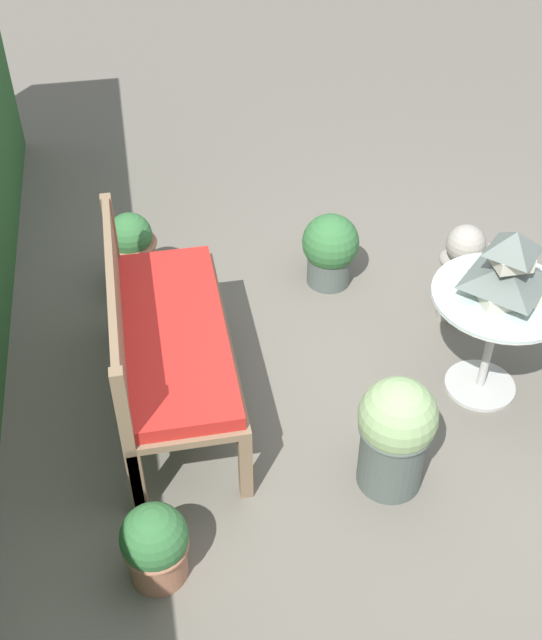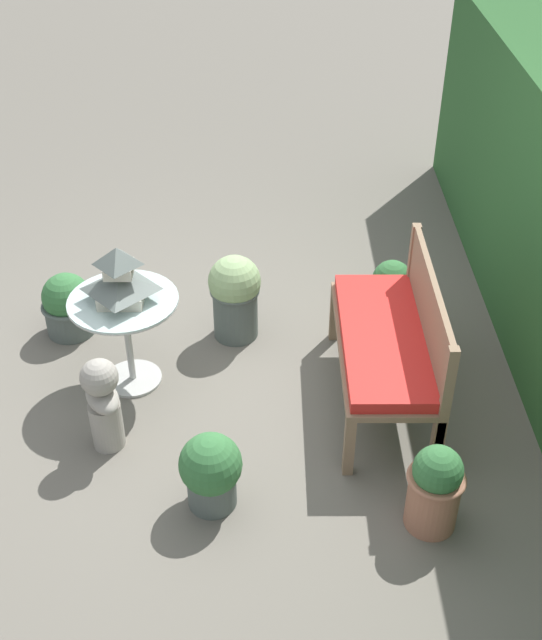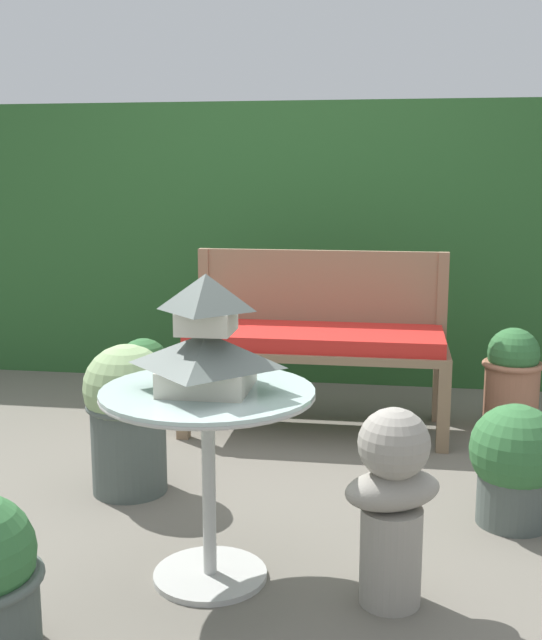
{
  "view_description": "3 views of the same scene",
  "coord_description": "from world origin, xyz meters",
  "px_view_note": "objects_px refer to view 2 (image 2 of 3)",
  "views": [
    {
      "loc": [
        -2.72,
        1.04,
        3.13
      ],
      "look_at": [
        0.04,
        0.53,
        0.65
      ],
      "focal_mm": 45.0,
      "sensor_mm": 36.0,
      "label": 1
    },
    {
      "loc": [
        4.07,
        0.28,
        3.45
      ],
      "look_at": [
        0.01,
        0.29,
        0.47
      ],
      "focal_mm": 45.0,
      "sensor_mm": 36.0,
      "label": 2
    },
    {
      "loc": [
        0.61,
        -3.01,
        1.33
      ],
      "look_at": [
        0.07,
        0.44,
        0.67
      ],
      "focal_mm": 45.0,
      "sensor_mm": 36.0,
      "label": 3
    }
  ],
  "objects_px": {
    "potted_plant_patio_mid": "(391,286)",
    "garden_bust": "(103,401)",
    "pagoda_birdhouse": "(120,278)",
    "potted_plant_bench_left": "(211,471)",
    "potted_plant_bench_right": "(435,487)",
    "patio_table": "(125,318)",
    "potted_plant_hedge_corner": "(235,295)",
    "potted_plant_path_edge": "(68,305)",
    "garden_bench": "(383,343)"
  },
  "relations": [
    {
      "from": "garden_bench",
      "to": "patio_table",
      "type": "bearing_deg",
      "value": -96.57
    },
    {
      "from": "pagoda_birdhouse",
      "to": "patio_table",
      "type": "bearing_deg",
      "value": -88.21
    },
    {
      "from": "patio_table",
      "to": "pagoda_birdhouse",
      "type": "bearing_deg",
      "value": 91.79
    },
    {
      "from": "potted_plant_path_edge",
      "to": "garden_bust",
      "type": "bearing_deg",
      "value": 21.72
    },
    {
      "from": "potted_plant_bench_right",
      "to": "potted_plant_bench_left",
      "type": "xyz_separation_m",
      "value": [
        -0.15,
        -1.18,
        -0.03
      ]
    },
    {
      "from": "potted_plant_patio_mid",
      "to": "potted_plant_hedge_corner",
      "type": "distance_m",
      "value": 1.17
    },
    {
      "from": "potted_plant_path_edge",
      "to": "potted_plant_bench_right",
      "type": "distance_m",
      "value": 2.86
    },
    {
      "from": "patio_table",
      "to": "potted_plant_bench_left",
      "type": "relative_size",
      "value": 1.47
    },
    {
      "from": "potted_plant_path_edge",
      "to": "potted_plant_bench_left",
      "type": "height_order",
      "value": "potted_plant_bench_left"
    },
    {
      "from": "potted_plant_hedge_corner",
      "to": "garden_bust",
      "type": "bearing_deg",
      "value": -33.65
    },
    {
      "from": "garden_bench",
      "to": "potted_plant_patio_mid",
      "type": "distance_m",
      "value": 1.03
    },
    {
      "from": "garden_bench",
      "to": "potted_plant_bench_left",
      "type": "xyz_separation_m",
      "value": [
        0.86,
        -1.01,
        -0.21
      ]
    },
    {
      "from": "garden_bench",
      "to": "garden_bust",
      "type": "xyz_separation_m",
      "value": [
        0.4,
        -1.66,
        -0.11
      ]
    },
    {
      "from": "potted_plant_bench_right",
      "to": "patio_table",
      "type": "bearing_deg",
      "value": -123.96
    },
    {
      "from": "patio_table",
      "to": "potted_plant_bench_right",
      "type": "relative_size",
      "value": 1.29
    },
    {
      "from": "patio_table",
      "to": "potted_plant_hedge_corner",
      "type": "distance_m",
      "value": 0.85
    },
    {
      "from": "pagoda_birdhouse",
      "to": "potted_plant_bench_right",
      "type": "distance_m",
      "value": 2.19
    },
    {
      "from": "garden_bust",
      "to": "potted_plant_patio_mid",
      "type": "xyz_separation_m",
      "value": [
        -1.39,
        1.85,
        -0.13
      ]
    },
    {
      "from": "pagoda_birdhouse",
      "to": "potted_plant_path_edge",
      "type": "height_order",
      "value": "pagoda_birdhouse"
    },
    {
      "from": "pagoda_birdhouse",
      "to": "potted_plant_bench_left",
      "type": "height_order",
      "value": "pagoda_birdhouse"
    },
    {
      "from": "pagoda_birdhouse",
      "to": "garden_bust",
      "type": "relative_size",
      "value": 0.59
    },
    {
      "from": "potted_plant_hedge_corner",
      "to": "potted_plant_bench_left",
      "type": "xyz_separation_m",
      "value": [
        1.54,
        -0.08,
        -0.09
      ]
    },
    {
      "from": "potted_plant_path_edge",
      "to": "potted_plant_hedge_corner",
      "type": "bearing_deg",
      "value": 88.1
    },
    {
      "from": "patio_table",
      "to": "garden_bust",
      "type": "height_order",
      "value": "patio_table"
    },
    {
      "from": "pagoda_birdhouse",
      "to": "potted_plant_hedge_corner",
      "type": "distance_m",
      "value": 0.95
    },
    {
      "from": "pagoda_birdhouse",
      "to": "potted_plant_bench_left",
      "type": "bearing_deg",
      "value": 29.26
    },
    {
      "from": "garden_bust",
      "to": "potted_plant_path_edge",
      "type": "xyz_separation_m",
      "value": [
        -1.13,
        -0.45,
        -0.12
      ]
    },
    {
      "from": "pagoda_birdhouse",
      "to": "potted_plant_patio_mid",
      "type": "height_order",
      "value": "pagoda_birdhouse"
    },
    {
      "from": "patio_table",
      "to": "potted_plant_hedge_corner",
      "type": "relative_size",
      "value": 1.09
    },
    {
      "from": "potted_plant_hedge_corner",
      "to": "potted_plant_bench_right",
      "type": "bearing_deg",
      "value": 33.11
    },
    {
      "from": "potted_plant_patio_mid",
      "to": "garden_bust",
      "type": "bearing_deg",
      "value": -53.16
    },
    {
      "from": "garden_bench",
      "to": "potted_plant_bench_left",
      "type": "bearing_deg",
      "value": -49.62
    },
    {
      "from": "garden_bench",
      "to": "garden_bust",
      "type": "bearing_deg",
      "value": -76.27
    },
    {
      "from": "potted_plant_path_edge",
      "to": "potted_plant_patio_mid",
      "type": "bearing_deg",
      "value": 96.4
    },
    {
      "from": "garden_bench",
      "to": "potted_plant_path_edge",
      "type": "xyz_separation_m",
      "value": [
        -0.72,
        -2.11,
        -0.23
      ]
    },
    {
      "from": "pagoda_birdhouse",
      "to": "potted_plant_patio_mid",
      "type": "relative_size",
      "value": 0.9
    },
    {
      "from": "patio_table",
      "to": "pagoda_birdhouse",
      "type": "height_order",
      "value": "pagoda_birdhouse"
    },
    {
      "from": "garden_bench",
      "to": "potted_plant_bench_right",
      "type": "relative_size",
      "value": 2.5
    },
    {
      "from": "patio_table",
      "to": "potted_plant_patio_mid",
      "type": "xyz_separation_m",
      "value": [
        -0.8,
        1.79,
        -0.3
      ]
    },
    {
      "from": "garden_bench",
      "to": "potted_plant_bench_left",
      "type": "relative_size",
      "value": 2.85
    },
    {
      "from": "garden_bust",
      "to": "potted_plant_bench_left",
      "type": "relative_size",
      "value": 1.34
    },
    {
      "from": "garden_bench",
      "to": "potted_plant_bench_right",
      "type": "xyz_separation_m",
      "value": [
        1.0,
        0.17,
        -0.18
      ]
    },
    {
      "from": "patio_table",
      "to": "potted_plant_bench_right",
      "type": "bearing_deg",
      "value": 56.04
    },
    {
      "from": "potted_plant_hedge_corner",
      "to": "pagoda_birdhouse",
      "type": "bearing_deg",
      "value": -53.01
    },
    {
      "from": "garden_bust",
      "to": "potted_plant_patio_mid",
      "type": "distance_m",
      "value": 2.31
    },
    {
      "from": "patio_table",
      "to": "potted_plant_bench_right",
      "type": "xyz_separation_m",
      "value": [
        1.19,
        1.77,
        -0.24
      ]
    },
    {
      "from": "garden_bench",
      "to": "potted_plant_patio_mid",
      "type": "height_order",
      "value": "garden_bench"
    },
    {
      "from": "potted_plant_bench_right",
      "to": "garden_bench",
      "type": "bearing_deg",
      "value": -170.42
    },
    {
      "from": "potted_plant_bench_right",
      "to": "potted_plant_patio_mid",
      "type": "xyz_separation_m",
      "value": [
        -1.99,
        0.02,
        -0.07
      ]
    },
    {
      "from": "garden_bench",
      "to": "potted_plant_path_edge",
      "type": "bearing_deg",
      "value": -108.95
    }
  ]
}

